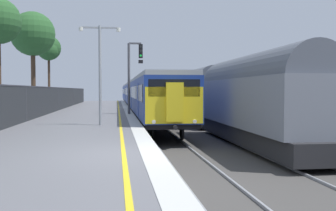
{
  "coord_description": "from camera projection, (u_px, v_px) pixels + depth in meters",
  "views": [
    {
      "loc": [
        -0.53,
        -10.64,
        1.71
      ],
      "look_at": [
        1.87,
        7.74,
        0.99
      ],
      "focal_mm": 42.13,
      "sensor_mm": 36.0,
      "label": 1
    }
  ],
  "objects": [
    {
      "name": "platform_lamp_mid",
      "position": [
        100.0,
        66.0,
        19.19
      ],
      "size": [
        2.0,
        0.2,
        4.85
      ],
      "color": "#93999E",
      "rests_on": "ground"
    },
    {
      "name": "ground",
      "position": [
        231.0,
        173.0,
        11.04
      ],
      "size": [
        17.4,
        110.0,
        1.21
      ],
      "color": "slate"
    },
    {
      "name": "commuter_train_at_platform",
      "position": [
        138.0,
        94.0,
        49.57
      ],
      "size": [
        2.83,
        64.15,
        3.81
      ],
      "color": "navy",
      "rests_on": "ground"
    },
    {
      "name": "freight_train_adjacent_track",
      "position": [
        218.0,
        95.0,
        25.85
      ],
      "size": [
        2.6,
        27.19,
        4.38
      ],
      "color": "#232326",
      "rests_on": "ground"
    },
    {
      "name": "background_tree_left",
      "position": [
        32.0,
        36.0,
        33.08
      ],
      "size": [
        3.7,
        3.7,
        8.29
      ],
      "color": "#473323",
      "rests_on": "ground"
    },
    {
      "name": "background_tree_centre",
      "position": [
        49.0,
        49.0,
        46.83
      ],
      "size": [
        2.9,
        3.18,
        8.21
      ],
      "color": "#473323",
      "rests_on": "ground"
    },
    {
      "name": "signal_gantry",
      "position": [
        133.0,
        70.0,
        28.24
      ],
      "size": [
        1.1,
        0.24,
        5.13
      ],
      "color": "#47474C",
      "rests_on": "ground"
    }
  ]
}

